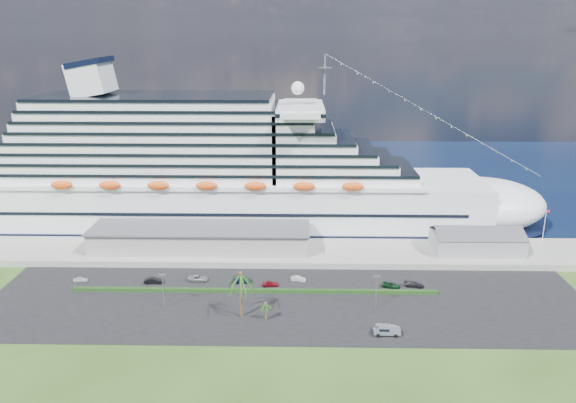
{
  "coord_description": "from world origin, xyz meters",
  "views": [
    {
      "loc": [
        2.48,
        -106.6,
        60.6
      ],
      "look_at": [
        -0.24,
        30.0,
        18.81
      ],
      "focal_mm": 35.0,
      "sensor_mm": 36.0,
      "label": 1
    }
  ],
  "objects_px": {
    "parked_car_3": "(243,280)",
    "pickup_truck": "(387,330)",
    "cruise_ship": "(223,176)",
    "boat_trailer": "(387,327)"
  },
  "relations": [
    {
      "from": "parked_car_3",
      "to": "pickup_truck",
      "type": "xyz_separation_m",
      "value": [
        32.28,
        -24.68,
        0.41
      ]
    },
    {
      "from": "cruise_ship",
      "to": "parked_car_3",
      "type": "relative_size",
      "value": 41.4
    },
    {
      "from": "cruise_ship",
      "to": "pickup_truck",
      "type": "relative_size",
      "value": 34.01
    },
    {
      "from": "boat_trailer",
      "to": "parked_car_3",
      "type": "bearing_deg",
      "value": 144.66
    },
    {
      "from": "cruise_ship",
      "to": "boat_trailer",
      "type": "distance_m",
      "value": 79.85
    },
    {
      "from": "cruise_ship",
      "to": "boat_trailer",
      "type": "xyz_separation_m",
      "value": [
        42.71,
        -65.66,
        -15.52
      ]
    },
    {
      "from": "cruise_ship",
      "to": "parked_car_3",
      "type": "distance_m",
      "value": 46.49
    },
    {
      "from": "boat_trailer",
      "to": "pickup_truck",
      "type": "bearing_deg",
      "value": -103.0
    },
    {
      "from": "cruise_ship",
      "to": "boat_trailer",
      "type": "bearing_deg",
      "value": -56.96
    },
    {
      "from": "cruise_ship",
      "to": "pickup_truck",
      "type": "bearing_deg",
      "value": -57.77
    }
  ]
}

